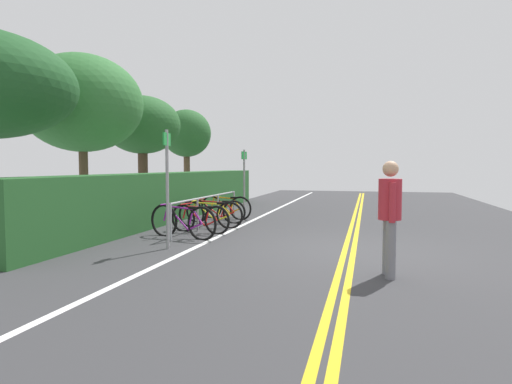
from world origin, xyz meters
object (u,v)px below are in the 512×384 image
(bicycle_2, at_px, (210,214))
(sign_post_far, at_px, (244,176))
(bike_rack, at_px, (208,204))
(tree_mid, at_px, (82,104))
(tree_extra, at_px, (187,134))
(bicycle_3, at_px, (216,211))
(bicycle_1, at_px, (200,219))
(sign_post_near, at_px, (167,177))
(tree_far_right, at_px, (142,126))
(bicycle_4, at_px, (226,207))
(bicycle_0, at_px, (183,221))
(pedestrian, at_px, (390,211))

(bicycle_2, xyz_separation_m, sign_post_far, (2.56, -0.15, 0.92))
(bike_rack, xyz_separation_m, tree_mid, (-0.39, 3.40, 2.62))
(tree_extra, bearing_deg, bicycle_3, -149.79)
(tree_mid, bearing_deg, bicycle_1, -98.53)
(sign_post_near, distance_m, tree_far_right, 7.23)
(bicycle_1, bearing_deg, bicycle_4, 5.45)
(sign_post_far, bearing_deg, tree_mid, 128.43)
(tree_extra, bearing_deg, bicycle_1, -154.25)
(bicycle_3, xyz_separation_m, tree_far_right, (2.15, 3.43, 2.63))
(bicycle_0, bearing_deg, bicycle_2, -0.81)
(bike_rack, bearing_deg, tree_mid, 96.46)
(bicycle_2, xyz_separation_m, bicycle_3, (0.91, 0.19, -0.02))
(bicycle_1, relative_size, bicycle_3, 0.92)
(sign_post_far, distance_m, tree_mid, 5.04)
(bicycle_1, relative_size, tree_mid, 0.36)
(bicycle_3, bearing_deg, tree_extra, 30.21)
(bicycle_2, relative_size, sign_post_far, 0.83)
(tree_extra, bearing_deg, sign_post_far, -138.55)
(bicycle_2, height_order, sign_post_far, sign_post_far)
(bicycle_2, bearing_deg, bike_rack, 51.91)
(bike_rack, height_order, tree_extra, tree_extra)
(bicycle_0, relative_size, sign_post_far, 0.84)
(bicycle_0, height_order, tree_mid, tree_mid)
(bicycle_2, xyz_separation_m, pedestrian, (-3.95, -4.19, 0.60))
(sign_post_far, bearing_deg, bicycle_1, 178.31)
(bike_rack, height_order, bicycle_4, bike_rack)
(tree_mid, bearing_deg, bike_rack, -83.54)
(bicycle_3, height_order, tree_extra, tree_extra)
(bicycle_3, bearing_deg, tree_far_right, 57.88)
(tree_far_right, bearing_deg, bicycle_0, -142.64)
(bicycle_0, height_order, pedestrian, pedestrian)
(bike_rack, relative_size, bicycle_4, 2.63)
(bicycle_4, xyz_separation_m, sign_post_far, (0.75, -0.36, 0.92))
(bike_rack, height_order, sign_post_far, sign_post_far)
(bicycle_1, distance_m, sign_post_far, 3.54)
(bicycle_2, xyz_separation_m, tree_mid, (-0.32, 3.48, 2.88))
(bike_rack, bearing_deg, tree_far_right, 49.76)
(pedestrian, xyz_separation_m, tree_extra, (10.88, 7.89, 2.00))
(pedestrian, bearing_deg, bicycle_0, 61.41)
(pedestrian, bearing_deg, bike_rack, 46.77)
(bicycle_1, distance_m, sign_post_near, 2.26)
(bicycle_2, distance_m, tree_mid, 4.53)
(tree_extra, bearing_deg, bicycle_2, -151.90)
(pedestrian, height_order, sign_post_far, sign_post_far)
(bicycle_1, bearing_deg, bicycle_2, 3.62)
(bicycle_3, height_order, tree_mid, tree_mid)
(sign_post_near, bearing_deg, tree_far_right, 33.00)
(tree_extra, bearing_deg, bike_rack, -152.21)
(bicycle_0, xyz_separation_m, tree_far_right, (4.72, 3.60, 2.59))
(bicycle_3, distance_m, tree_far_right, 4.83)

